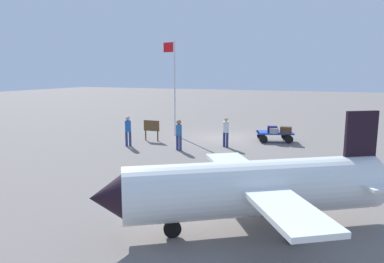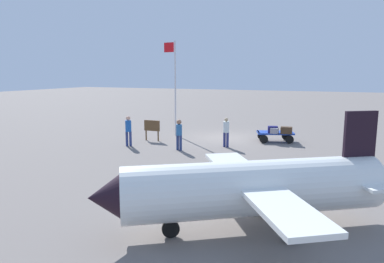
% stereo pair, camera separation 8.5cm
% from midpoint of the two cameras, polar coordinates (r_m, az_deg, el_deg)
% --- Properties ---
extents(ground_plane, '(120.00, 120.00, 0.00)m').
position_cam_midpoint_polar(ground_plane, '(22.22, 5.31, -0.99)').
color(ground_plane, slate).
extents(luggage_cart, '(2.31, 1.80, 0.58)m').
position_cam_midpoint_polar(luggage_cart, '(21.39, 13.27, -0.43)').
color(luggage_cart, '#1F41AD').
rests_on(luggage_cart, ground).
extents(suitcase_olive, '(0.44, 0.33, 0.31)m').
position_cam_midpoint_polar(suitcase_olive, '(20.80, 13.23, 0.12)').
color(suitcase_olive, gray).
rests_on(suitcase_olive, luggage_cart).
extents(suitcase_tan, '(0.61, 0.48, 0.39)m').
position_cam_midpoint_polar(suitcase_tan, '(21.00, 12.96, 0.32)').
color(suitcase_tan, '#151656').
rests_on(suitcase_tan, luggage_cart).
extents(suitcase_grey, '(0.63, 0.40, 0.39)m').
position_cam_midpoint_polar(suitcase_grey, '(20.89, 15.05, 0.20)').
color(suitcase_grey, '#432F1E').
rests_on(suitcase_grey, luggage_cart).
extents(worker_lead, '(0.40, 0.40, 1.61)m').
position_cam_midpoint_polar(worker_lead, '(19.29, 5.63, 0.19)').
color(worker_lead, navy).
rests_on(worker_lead, ground).
extents(worker_trailing, '(0.37, 0.37, 1.62)m').
position_cam_midpoint_polar(worker_trailing, '(18.41, -1.96, -0.16)').
color(worker_trailing, navy).
rests_on(worker_trailing, ground).
extents(worker_supervisor, '(0.42, 0.42, 1.67)m').
position_cam_midpoint_polar(worker_supervisor, '(19.74, -10.07, 0.44)').
color(worker_supervisor, navy).
rests_on(worker_supervisor, ground).
extents(airplane_near, '(7.04, 5.78, 3.04)m').
position_cam_midpoint_polar(airplane_near, '(9.10, 8.38, -9.00)').
color(airplane_near, white).
rests_on(airplane_near, ground).
extents(flagpole, '(0.85, 0.19, 5.97)m').
position_cam_midpoint_polar(flagpole, '(22.63, -2.78, 8.04)').
color(flagpole, silver).
rests_on(flagpole, ground).
extents(signboard, '(1.00, 0.11, 1.22)m').
position_cam_midpoint_polar(signboard, '(21.17, -6.34, 0.68)').
color(signboard, '#4C3319').
rests_on(signboard, ground).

